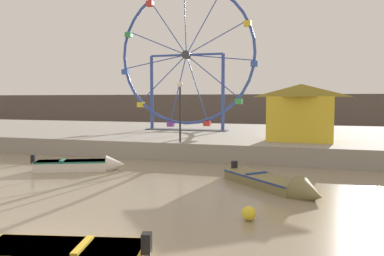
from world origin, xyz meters
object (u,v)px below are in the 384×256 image
(motorboat_white_red_stripe, at_px, (85,165))
(carnival_booth_yellow_awning, at_px, (301,112))
(mooring_buoy_orange, at_px, (249,213))
(motorboat_mustard_yellow, at_px, (32,256))
(motorboat_olive_wood, at_px, (280,185))
(ferris_wheel_blue_frame, at_px, (186,57))
(promenade_lamp_near, at_px, (180,103))

(motorboat_white_red_stripe, relative_size, carnival_booth_yellow_awning, 1.03)
(carnival_booth_yellow_awning, height_order, mooring_buoy_orange, carnival_booth_yellow_awning)
(motorboat_mustard_yellow, xyz_separation_m, motorboat_olive_wood, (4.58, 8.90, -0.06))
(motorboat_mustard_yellow, relative_size, motorboat_olive_wood, 0.98)
(motorboat_olive_wood, xyz_separation_m, carnival_booth_yellow_awning, (0.58, 9.33, 2.68))
(mooring_buoy_orange, bearing_deg, motorboat_white_red_stripe, 148.47)
(motorboat_white_red_stripe, bearing_deg, ferris_wheel_blue_frame, 61.56)
(motorboat_olive_wood, relative_size, promenade_lamp_near, 1.27)
(ferris_wheel_blue_frame, relative_size, carnival_booth_yellow_awning, 2.72)
(motorboat_olive_wood, distance_m, promenade_lamp_near, 9.72)
(ferris_wheel_blue_frame, xyz_separation_m, promenade_lamp_near, (2.42, -8.79, -3.71))
(motorboat_mustard_yellow, bearing_deg, carnival_booth_yellow_awning, -118.54)
(ferris_wheel_blue_frame, xyz_separation_m, carnival_booth_yellow_awning, (9.44, -5.97, -4.27))
(motorboat_mustard_yellow, xyz_separation_m, ferris_wheel_blue_frame, (-4.29, 24.21, 6.89))
(ferris_wheel_blue_frame, distance_m, mooring_buoy_orange, 22.28)
(motorboat_mustard_yellow, height_order, motorboat_white_red_stripe, motorboat_mustard_yellow)
(motorboat_white_red_stripe, height_order, mooring_buoy_orange, motorboat_white_red_stripe)
(motorboat_mustard_yellow, distance_m, motorboat_olive_wood, 10.01)
(motorboat_mustard_yellow, xyz_separation_m, motorboat_white_red_stripe, (-5.43, 10.48, -0.00))
(carnival_booth_yellow_awning, xyz_separation_m, promenade_lamp_near, (-7.02, -2.82, 0.56))
(motorboat_olive_wood, xyz_separation_m, promenade_lamp_near, (-6.44, 6.51, 3.24))
(ferris_wheel_blue_frame, height_order, carnival_booth_yellow_awning, ferris_wheel_blue_frame)
(motorboat_mustard_yellow, distance_m, carnival_booth_yellow_awning, 19.13)
(promenade_lamp_near, bearing_deg, motorboat_mustard_yellow, -83.09)
(motorboat_white_red_stripe, distance_m, carnival_booth_yellow_awning, 13.38)
(motorboat_mustard_yellow, height_order, promenade_lamp_near, promenade_lamp_near)
(promenade_lamp_near, height_order, mooring_buoy_orange, promenade_lamp_near)
(motorboat_mustard_yellow, relative_size, motorboat_white_red_stripe, 1.00)
(carnival_booth_yellow_awning, bearing_deg, motorboat_olive_wood, -90.41)
(motorboat_white_red_stripe, xyz_separation_m, promenade_lamp_near, (3.56, 4.93, 3.19))
(ferris_wheel_blue_frame, bearing_deg, motorboat_white_red_stripe, -94.75)
(motorboat_mustard_yellow, distance_m, mooring_buoy_orange, 6.17)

